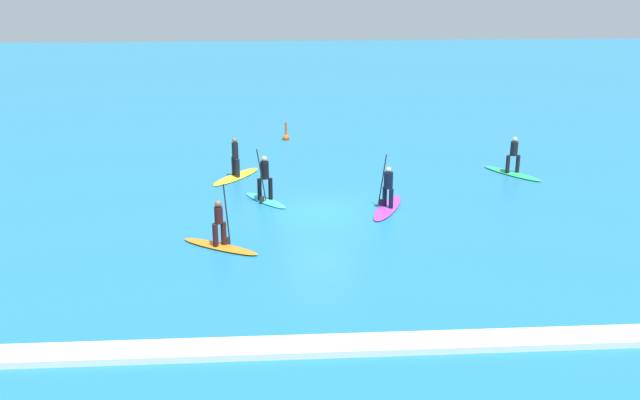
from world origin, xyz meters
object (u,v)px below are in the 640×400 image
Objects in this scene: surfer_on_green_board at (513,165)px; surfer_on_teal_board at (265,187)px; surfer_on_purple_board at (388,199)px; surfer_on_orange_board at (220,237)px; surfer_on_yellow_board at (236,169)px; marker_buoy at (286,136)px.

surfer_on_teal_board is (-11.05, -3.12, 0.17)m from surfer_on_green_board.
surfer_on_teal_board is (-4.74, 1.22, 0.19)m from surfer_on_purple_board.
surfer_on_green_board is at bearing 64.79° from surfer_on_orange_board.
surfer_on_green_board is at bearing -57.91° from surfer_on_yellow_board.
surfer_on_green_board is 11.49m from surfer_on_teal_board.
surfer_on_purple_board is at bearing -93.95° from surfer_on_yellow_board.
surfer_on_yellow_board is at bearing -108.89° from marker_buoy.
surfer_on_teal_board reaches higher than surfer_on_green_board.
surfer_on_purple_board reaches higher than surfer_on_yellow_board.
surfer_on_green_board is (12.37, -0.31, 0.03)m from surfer_on_yellow_board.
surfer_on_purple_board is (6.06, -4.64, 0.01)m from surfer_on_yellow_board.
surfer_on_yellow_board is 1.29× the size of surfer_on_teal_board.
surfer_on_teal_board is 10.37m from marker_buoy.
surfer_on_orange_board is at bearing -99.42° from marker_buoy.
surfer_on_yellow_board is 7.27m from marker_buoy.
surfer_on_teal_board is 2.28× the size of marker_buoy.
surfer_on_green_board reaches higher than marker_buoy.
surfer_on_purple_board is at bearing 89.80° from surfer_on_green_board.
surfer_on_green_board is (6.31, 4.33, 0.02)m from surfer_on_purple_board.
marker_buoy is (-10.02, 7.19, -0.26)m from surfer_on_green_board.
surfer_on_orange_board is 2.70× the size of marker_buoy.
surfer_on_orange_board is 15.33m from marker_buoy.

